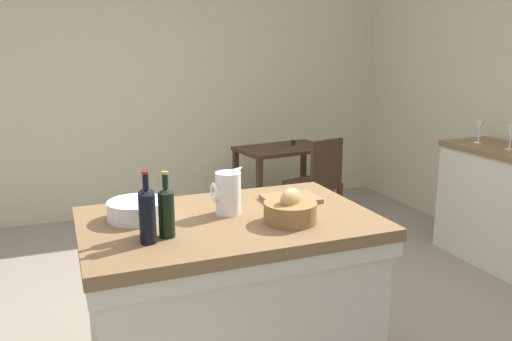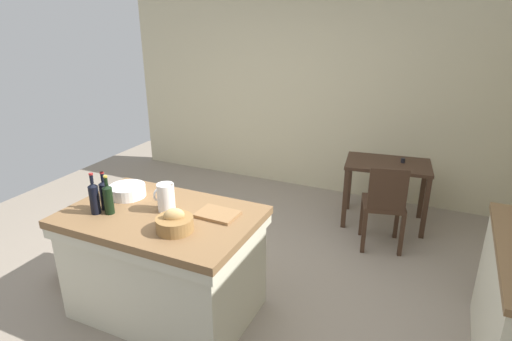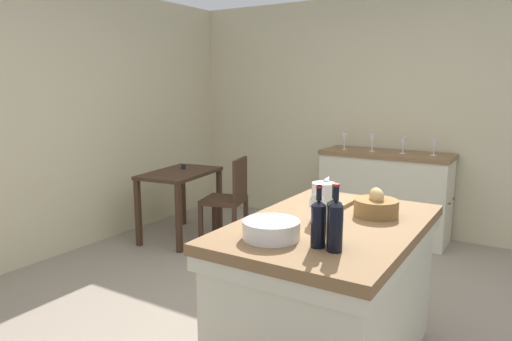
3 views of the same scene
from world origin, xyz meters
name	(u,v)px [view 2 (image 2 of 3)]	position (x,y,z in m)	size (l,w,h in m)	color
ground_plane	(218,289)	(0.00, 0.00, 0.00)	(6.76, 6.76, 0.00)	gray
wall_back	(314,92)	(0.00, 2.60, 1.30)	(5.32, 0.12, 2.60)	beige
island_table	(164,259)	(-0.24, -0.40, 0.47)	(1.45, 0.93, 0.87)	brown
writing_desk	(387,173)	(1.10, 1.88, 0.61)	(0.97, 0.68, 0.78)	#3D281C
wooden_chair	(384,204)	(1.17, 1.30, 0.50)	(0.49, 0.49, 0.91)	#3D281C
pitcher	(166,197)	(-0.22, -0.34, 0.98)	(0.17, 0.13, 0.26)	white
wash_bowl	(127,191)	(-0.67, -0.26, 0.92)	(0.29, 0.29, 0.09)	white
bread_basket	(175,223)	(0.02, -0.58, 0.93)	(0.26, 0.26, 0.17)	olive
cutting_board	(217,214)	(0.17, -0.26, 0.88)	(0.30, 0.22, 0.02)	olive
wine_bottle_dark	(108,198)	(-0.58, -0.56, 0.99)	(0.07, 0.07, 0.30)	black
wine_bottle_amber	(105,194)	(-0.66, -0.51, 0.99)	(0.07, 0.07, 0.30)	black
wine_bottle_green	(94,197)	(-0.67, -0.60, 1.00)	(0.07, 0.07, 0.32)	black
wicker_hamper	(79,264)	(-1.23, -0.37, 0.14)	(0.34, 0.34, 0.27)	olive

